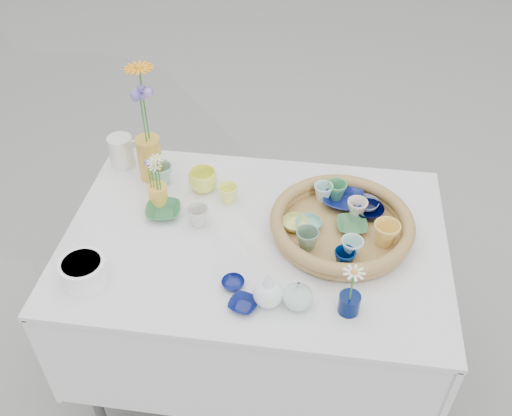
# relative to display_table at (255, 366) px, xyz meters

# --- Properties ---
(ground) EXTENTS (80.00, 80.00, 0.00)m
(ground) POSITION_rel_display_table_xyz_m (0.00, 0.00, 0.00)
(ground) COLOR gray
(display_table) EXTENTS (1.26, 0.86, 0.77)m
(display_table) POSITION_rel_display_table_xyz_m (0.00, 0.00, 0.00)
(display_table) COLOR white
(display_table) RESTS_ON ground
(wicker_tray) EXTENTS (0.47, 0.47, 0.08)m
(wicker_tray) POSITION_rel_display_table_xyz_m (0.28, 0.05, 0.80)
(wicker_tray) COLOR olive
(wicker_tray) RESTS_ON display_table
(tray_ceramic_0) EXTENTS (0.16, 0.16, 0.03)m
(tray_ceramic_0) POSITION_rel_display_table_xyz_m (0.28, 0.18, 0.80)
(tray_ceramic_0) COLOR navy
(tray_ceramic_0) RESTS_ON wicker_tray
(tray_ceramic_1) EXTENTS (0.12, 0.12, 0.03)m
(tray_ceramic_1) POSITION_rel_display_table_xyz_m (0.37, 0.14, 0.80)
(tray_ceramic_1) COLOR black
(tray_ceramic_1) RESTS_ON wicker_tray
(tray_ceramic_2) EXTENTS (0.11, 0.11, 0.08)m
(tray_ceramic_2) POSITION_rel_display_table_xyz_m (0.42, 0.01, 0.82)
(tray_ceramic_2) COLOR #F5C858
(tray_ceramic_2) RESTS_ON wicker_tray
(tray_ceramic_3) EXTENTS (0.11, 0.11, 0.03)m
(tray_ceramic_3) POSITION_rel_display_table_xyz_m (0.31, 0.06, 0.80)
(tray_ceramic_3) COLOR #3E7445
(tray_ceramic_3) RESTS_ON wicker_tray
(tray_ceramic_4) EXTENTS (0.08, 0.08, 0.07)m
(tray_ceramic_4) POSITION_rel_display_table_xyz_m (0.17, -0.05, 0.82)
(tray_ceramic_4) COLOR slate
(tray_ceramic_4) RESTS_ON wicker_tray
(tray_ceramic_5) EXTENTS (0.09, 0.09, 0.03)m
(tray_ceramic_5) POSITION_rel_display_table_xyz_m (0.17, 0.05, 0.80)
(tray_ceramic_5) COLOR #77B8AB
(tray_ceramic_5) RESTS_ON wicker_tray
(tray_ceramic_6) EXTENTS (0.08, 0.08, 0.06)m
(tray_ceramic_6) POSITION_rel_display_table_xyz_m (0.21, 0.20, 0.81)
(tray_ceramic_6) COLOR #C7F3ED
(tray_ceramic_6) RESTS_ON wicker_tray
(tray_ceramic_7) EXTENTS (0.07, 0.07, 0.06)m
(tray_ceramic_7) POSITION_rel_display_table_xyz_m (0.33, 0.13, 0.82)
(tray_ceramic_7) COLOR #F2E1CF
(tray_ceramic_7) RESTS_ON wicker_tray
(tray_ceramic_8) EXTENTS (0.10, 0.10, 0.03)m
(tray_ceramic_8) POSITION_rel_display_table_xyz_m (0.36, 0.18, 0.80)
(tray_ceramic_8) COLOR #8BA8D0
(tray_ceramic_8) RESTS_ON wicker_tray
(tray_ceramic_9) EXTENTS (0.08, 0.08, 0.06)m
(tray_ceramic_9) POSITION_rel_display_table_xyz_m (0.29, -0.11, 0.81)
(tray_ceramic_9) COLOR #001645
(tray_ceramic_9) RESTS_ON wicker_tray
(tray_ceramic_10) EXTENTS (0.10, 0.10, 0.03)m
(tray_ceramic_10) POSITION_rel_display_table_xyz_m (0.13, 0.04, 0.80)
(tray_ceramic_10) COLOR #EBEA70
(tray_ceramic_10) RESTS_ON wicker_tray
(tray_ceramic_11) EXTENTS (0.08, 0.08, 0.07)m
(tray_ceramic_11) POSITION_rel_display_table_xyz_m (0.31, -0.06, 0.82)
(tray_ceramic_11) COLOR silver
(tray_ceramic_11) RESTS_ON wicker_tray
(tray_ceramic_12) EXTENTS (0.07, 0.07, 0.07)m
(tray_ceramic_12) POSITION_rel_display_table_xyz_m (0.26, 0.21, 0.82)
(tray_ceramic_12) COLOR #449862
(tray_ceramic_12) RESTS_ON wicker_tray
(loose_ceramic_0) EXTENTS (0.11, 0.11, 0.08)m
(loose_ceramic_0) POSITION_rel_display_table_xyz_m (-0.22, 0.21, 0.81)
(loose_ceramic_0) COLOR #EDF151
(loose_ceramic_0) RESTS_ON display_table
(loose_ceramic_1) EXTENTS (0.08, 0.08, 0.07)m
(loose_ceramic_1) POSITION_rel_display_table_xyz_m (-0.12, 0.16, 0.80)
(loose_ceramic_1) COLOR #F9FF69
(loose_ceramic_1) RESTS_ON display_table
(loose_ceramic_2) EXTENTS (0.14, 0.14, 0.03)m
(loose_ceramic_2) POSITION_rel_display_table_xyz_m (-0.33, 0.06, 0.78)
(loose_ceramic_2) COLOR #317343
(loose_ceramic_2) RESTS_ON display_table
(loose_ceramic_3) EXTENTS (0.10, 0.10, 0.07)m
(loose_ceramic_3) POSITION_rel_display_table_xyz_m (-0.20, 0.03, 0.80)
(loose_ceramic_3) COLOR silver
(loose_ceramic_3) RESTS_ON display_table
(loose_ceramic_4) EXTENTS (0.08, 0.08, 0.02)m
(loose_ceramic_4) POSITION_rel_display_table_xyz_m (-0.04, -0.23, 0.78)
(loose_ceramic_4) COLOR navy
(loose_ceramic_4) RESTS_ON display_table
(loose_ceramic_5) EXTENTS (0.10, 0.10, 0.08)m
(loose_ceramic_5) POSITION_rel_display_table_xyz_m (-0.38, 0.23, 0.80)
(loose_ceramic_5) COLOR #86B7A7
(loose_ceramic_5) RESTS_ON display_table
(loose_ceramic_6) EXTENTS (0.10, 0.10, 0.02)m
(loose_ceramic_6) POSITION_rel_display_table_xyz_m (0.01, -0.30, 0.78)
(loose_ceramic_6) COLOR #0C1556
(loose_ceramic_6) RESTS_ON display_table
(fluted_bowl) EXTENTS (0.17, 0.17, 0.07)m
(fluted_bowl) POSITION_rel_display_table_xyz_m (-0.49, -0.26, 0.80)
(fluted_bowl) COLOR white
(fluted_bowl) RESTS_ON display_table
(bud_vase_paleblue) EXTENTS (0.11, 0.11, 0.13)m
(bud_vase_paleblue) POSITION_rel_display_table_xyz_m (0.08, -0.28, 0.83)
(bud_vase_paleblue) COLOR white
(bud_vase_paleblue) RESTS_ON display_table
(bud_vase_seafoam) EXTENTS (0.09, 0.09, 0.09)m
(bud_vase_seafoam) POSITION_rel_display_table_xyz_m (0.16, -0.27, 0.81)
(bud_vase_seafoam) COLOR silver
(bud_vase_seafoam) RESTS_ON display_table
(bud_vase_cobalt) EXTENTS (0.08, 0.08, 0.06)m
(bud_vase_cobalt) POSITION_rel_display_table_xyz_m (0.31, -0.27, 0.80)
(bud_vase_cobalt) COLOR #000E3F
(bud_vase_cobalt) RESTS_ON display_table
(single_daisy) EXTENTS (0.09, 0.09, 0.13)m
(single_daisy) POSITION_rel_display_table_xyz_m (0.31, -0.28, 0.88)
(single_daisy) COLOR white
(single_daisy) RESTS_ON bud_vase_cobalt
(tall_vase_yellow) EXTENTS (0.11, 0.11, 0.17)m
(tall_vase_yellow) POSITION_rel_display_table_xyz_m (-0.42, 0.26, 0.85)
(tall_vase_yellow) COLOR gold
(tall_vase_yellow) RESTS_ON display_table
(gerbera) EXTENTS (0.14, 0.14, 0.29)m
(gerbera) POSITION_rel_display_table_xyz_m (-0.42, 0.27, 1.07)
(gerbera) COLOR orange
(gerbera) RESTS_ON tall_vase_yellow
(hydrangea) EXTENTS (0.08, 0.08, 0.25)m
(hydrangea) POSITION_rel_display_table_xyz_m (-0.42, 0.25, 1.02)
(hydrangea) COLOR #6959BC
(hydrangea) RESTS_ON tall_vase_yellow
(white_pitcher) EXTENTS (0.15, 0.13, 0.12)m
(white_pitcher) POSITION_rel_display_table_xyz_m (-0.55, 0.32, 0.83)
(white_pitcher) COLOR silver
(white_pitcher) RESTS_ON display_table
(daisy_cup) EXTENTS (0.09, 0.09, 0.07)m
(daisy_cup) POSITION_rel_display_table_xyz_m (-0.36, 0.12, 0.80)
(daisy_cup) COLOR #FDBC41
(daisy_cup) RESTS_ON display_table
(daisy_posy) EXTENTS (0.10, 0.10, 0.15)m
(daisy_posy) POSITION_rel_display_table_xyz_m (-0.36, 0.11, 0.91)
(daisy_posy) COLOR white
(daisy_posy) RESTS_ON daisy_cup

